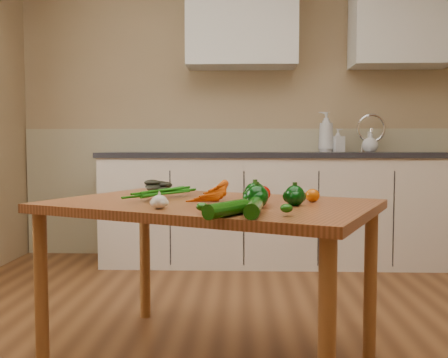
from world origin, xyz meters
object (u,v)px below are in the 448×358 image
object	(u,v)px
carrot_bunch	(197,193)
zucchini_b	(227,209)
zucchini_a	(254,208)
tomato_b	(295,193)
tomato_c	(312,195)
pepper_a	(255,194)
tomato_a	(262,193)
table	(210,220)
soap_bottle_b	(338,140)
pepper_c	(257,197)
soap_bottle_c	(370,142)
soap_bottle_a	(326,132)
leafy_greens	(161,183)
pepper_b	(295,196)
garlic_bulb	(159,202)

from	to	relation	value
carrot_bunch	zucchini_b	bearing A→B (deg)	-49.49
zucchini_a	tomato_b	bearing A→B (deg)	69.48
tomato_c	zucchini_b	size ratio (longest dim) A/B	0.29
pepper_a	tomato_a	xyz separation A→B (m)	(0.04, 0.16, -0.01)
carrot_bunch	tomato_a	bearing A→B (deg)	22.91
table	pepper_a	bearing A→B (deg)	-8.60
soap_bottle_b	pepper_c	distance (m)	2.44
soap_bottle_c	soap_bottle_a	bearing A→B (deg)	-45.60
table	tomato_c	xyz separation A→B (m)	(0.43, -0.01, 0.11)
soap_bottle_a	leafy_greens	distance (m)	2.05
soap_bottle_a	tomato_b	bearing A→B (deg)	-21.92
pepper_a	soap_bottle_b	bearing A→B (deg)	71.25
pepper_a	zucchini_a	distance (m)	0.31
zucchini_b	zucchini_a	bearing A→B (deg)	18.26
soap_bottle_c	pepper_a	size ratio (longest dim) A/B	1.84
carrot_bunch	leafy_greens	size ratio (longest dim) A/B	1.30
soap_bottle_a	tomato_a	xyz separation A→B (m)	(-0.62, -2.06, -0.32)
carrot_bunch	pepper_c	size ratio (longest dim) A/B	2.83
carrot_bunch	tomato_a	size ratio (longest dim) A/B	3.48
soap_bottle_b	tomato_b	world-z (taller)	soap_bottle_b
pepper_b	tomato_b	size ratio (longest dim) A/B	1.28
soap_bottle_c	carrot_bunch	bearing A→B (deg)	27.85
pepper_a	tomato_c	bearing A→B (deg)	24.44
tomato_a	zucchini_a	xyz separation A→B (m)	(-0.05, -0.46, -0.01)
pepper_c	tomato_b	world-z (taller)	pepper_c
pepper_b	tomato_c	xyz separation A→B (m)	(0.09, 0.13, -0.01)
carrot_bunch	zucchini_b	size ratio (longest dim) A/B	1.16
pepper_b	zucchini_a	distance (m)	0.33
table	tomato_c	bearing A→B (deg)	22.99
pepper_a	zucchini_b	distance (m)	0.35
soap_bottle_a	pepper_b	world-z (taller)	soap_bottle_a
tomato_c	soap_bottle_b	bearing A→B (deg)	76.47
soap_bottle_a	tomato_b	xyz separation A→B (m)	(-0.47, -2.01, -0.33)
pepper_c	zucchini_a	bearing A→B (deg)	-94.52
carrot_bunch	pepper_c	distance (m)	0.36
soap_bottle_b	tomato_a	world-z (taller)	soap_bottle_b
zucchini_a	leafy_greens	bearing A→B (deg)	118.62
tomato_c	zucchini_a	world-z (taller)	tomato_c
soap_bottle_c	tomato_b	bearing A→B (deg)	37.16
tomato_a	tomato_b	size ratio (longest dim) A/B	1.13
garlic_bulb	tomato_b	bearing A→B (deg)	32.86
table	leafy_greens	world-z (taller)	leafy_greens
zucchini_b	pepper_a	bearing A→B (deg)	73.03
soap_bottle_c	tomato_a	bearing A→B (deg)	34.22
soap_bottle_a	zucchini_a	size ratio (longest dim) A/B	1.52
soap_bottle_a	tomato_c	bearing A→B (deg)	-19.64
soap_bottle_a	soap_bottle_c	world-z (taller)	soap_bottle_a
garlic_bulb	zucchini_b	distance (m)	0.32
carrot_bunch	tomato_c	xyz separation A→B (m)	(0.49, -0.05, -0.00)
pepper_a	pepper_b	world-z (taller)	pepper_a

